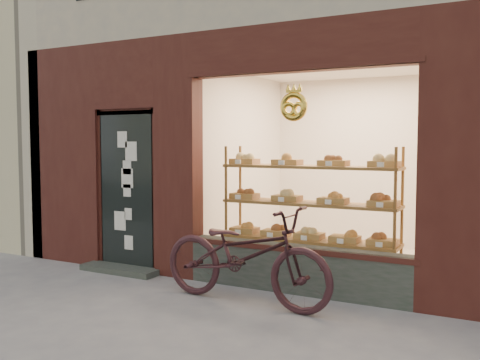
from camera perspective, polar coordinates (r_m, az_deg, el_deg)
The scene contains 3 objects.
ground at distance 4.86m, azimuth -9.21°, elevation -17.11°, with size 90.00×90.00×0.00m, color slate.
display_shelf at distance 6.63m, azimuth 7.42°, elevation -3.76°, with size 2.20×0.45×1.70m.
bicycle at distance 5.82m, azimuth 0.53°, elevation -7.96°, with size 0.71×2.05×1.08m, color #31181E.
Camera 1 is at (2.77, -3.60, 1.75)m, focal length 40.00 mm.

